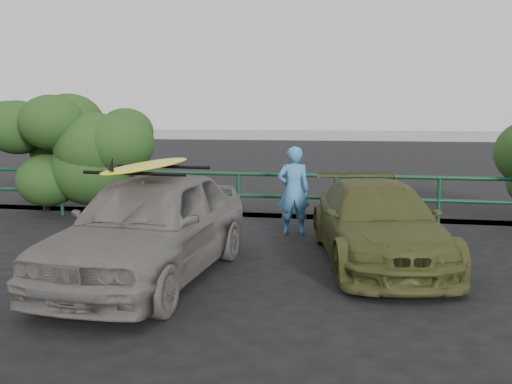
% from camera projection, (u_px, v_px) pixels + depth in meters
% --- Properties ---
extents(ground, '(80.00, 80.00, 0.00)m').
position_uv_depth(ground, '(232.00, 301.00, 6.87)').
color(ground, black).
extents(ocean, '(200.00, 200.00, 0.00)m').
position_uv_depth(ocean, '(349.00, 132.00, 65.29)').
color(ocean, '#536165').
rests_on(ocean, ground).
extents(guardrail, '(14.00, 0.08, 1.04)m').
position_uv_depth(guardrail, '(286.00, 198.00, 11.66)').
color(guardrail, '#123F25').
rests_on(guardrail, ground).
extents(shrub_left, '(3.20, 2.40, 2.48)m').
position_uv_depth(shrub_left, '(77.00, 158.00, 12.82)').
color(shrub_left, '#26481A').
rests_on(shrub_left, ground).
extents(sedan, '(1.99, 4.42, 1.47)m').
position_uv_depth(sedan, '(151.00, 225.00, 7.74)').
color(sedan, slate).
rests_on(sedan, ground).
extents(olive_vehicle, '(2.41, 4.37, 1.20)m').
position_uv_depth(olive_vehicle, '(377.00, 223.00, 8.64)').
color(olive_vehicle, '#474A20').
rests_on(olive_vehicle, ground).
extents(man, '(0.67, 0.51, 1.64)m').
position_uv_depth(man, '(294.00, 191.00, 10.57)').
color(man, '#3F84BE').
rests_on(man, ground).
extents(roof_rack, '(1.46, 1.06, 0.05)m').
position_uv_depth(roof_rack, '(149.00, 170.00, 7.64)').
color(roof_rack, black).
rests_on(roof_rack, sedan).
extents(surfboard, '(0.67, 2.52, 0.07)m').
position_uv_depth(surfboard, '(149.00, 165.00, 7.63)').
color(surfboard, yellow).
rests_on(surfboard, roof_rack).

